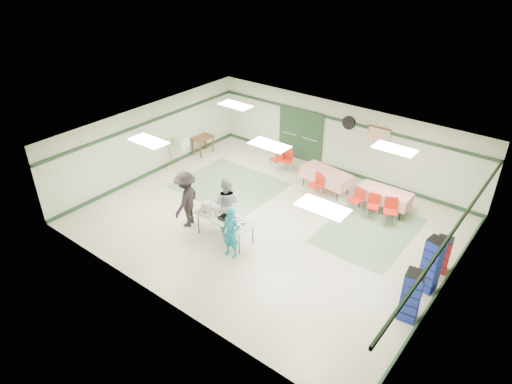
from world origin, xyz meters
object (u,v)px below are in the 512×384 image
Objects in this scene: chair_c at (391,208)px; chair_d at (317,183)px; serving_table at (225,219)px; broom at (170,152)px; crate_stack_blue_a at (431,265)px; chair_a at (373,203)px; chair_b at (357,197)px; crate_stack_blue_b at (411,296)px; dining_table_a at (384,195)px; chair_loose_b at (278,157)px; volunteer_grey at (227,204)px; volunteer_teal at (231,233)px; crate_stack_red at (442,254)px; printer_table at (202,139)px; volunteer_dark at (186,199)px; chair_loose_a at (288,157)px; office_printer at (181,142)px; dining_table_b at (326,176)px.

chair_c reaches higher than chair_d.
broom is at bearing 156.11° from serving_table.
chair_a is at bearing 138.98° from crate_stack_blue_a.
crate_stack_blue_b reaches higher than chair_b.
dining_table_a is 4.52m from chair_loose_b.
volunteer_grey reaches higher than serving_table.
crate_stack_red is at bearing 27.04° from volunteer_teal.
chair_a is 0.52× the size of crate_stack_blue_a.
dining_table_a is at bearing -148.56° from volunteer_grey.
volunteer_grey is 1.29× the size of crate_stack_blue_b.
printer_table is (-8.23, 0.07, 0.09)m from chair_c.
volunteer_dark is 1.08× the size of dining_table_a.
chair_c is 4.77m from chair_loose_a.
volunteer_grey is 3.61m from chair_d.
office_printer is (-5.38, 3.28, 0.16)m from volunteer_teal.
dining_table_b is 6.07m from broom.
serving_table is 2.30× the size of chair_a.
crate_stack_blue_b is at bearing 3.69° from serving_table.
chair_b is 4.82m from crate_stack_blue_b.
volunteer_grey is 4.15m from dining_table_b.
volunteer_dark is at bearing -122.57° from chair_b.
printer_table is at bearing -166.85° from dining_table_b.
volunteer_teal reaches higher than chair_b.
chair_d is at bearing 155.04° from chair_c.
volunteer_teal is at bearing -36.19° from serving_table.
volunteer_dark is 1.42× the size of broom.
chair_a is 4.45m from crate_stack_blue_b.
chair_loose_b is (-0.00, 4.87, -0.40)m from volunteer_dark.
volunteer_teal is 4.71m from chair_b.
chair_d is (-0.03, -0.57, -0.03)m from dining_table_b.
crate_stack_blue_a reaches higher than chair_loose_b.
volunteer_teal reaches higher than chair_loose_b.
volunteer_grey is at bearing -106.49° from chair_loose_a.
volunteer_dark is (-1.12, -0.62, 0.03)m from volunteer_grey.
volunteer_teal is at bearing -84.15° from dining_table_b.
volunteer_teal is 1.87× the size of chair_a.
dining_table_a is 1.90× the size of chair_c.
office_printer reaches higher than chair_a.
chair_loose_b is 4.18m from broom.
dining_table_a is at bearing 5.09° from printer_table.
crate_stack_blue_b reaches higher than printer_table.
printer_table is at bearing -56.43° from volunteer_grey.
printer_table is at bearing -177.54° from dining_table_a.
crate_stack_red is (2.07, -1.33, -0.03)m from chair_c.
dining_table_a is at bearing 131.45° from crate_stack_blue_a.
chair_d is (-1.55, -0.00, 0.02)m from chair_b.
chair_b is (1.71, 4.38, -0.26)m from volunteer_teal.
chair_loose_b is at bearing 107.80° from serving_table.
chair_d is at bearing 14.38° from office_printer.
chair_loose_a is (0.32, 5.06, -0.41)m from volunteer_dark.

